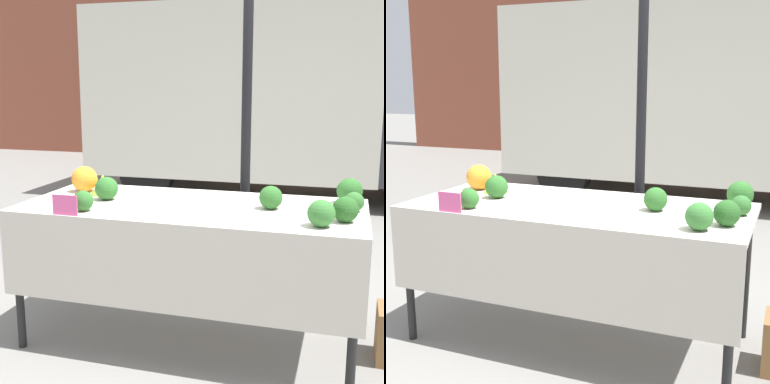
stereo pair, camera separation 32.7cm
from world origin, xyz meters
TOP-DOWN VIEW (x-y plane):
  - ground_plane at (0.00, 0.00)m, footprint 40.00×40.00m
  - building_facade at (0.00, 8.61)m, footprint 16.00×0.60m
  - tent_pole at (0.20, 0.67)m, footprint 0.07×0.07m
  - parked_truck at (-0.25, 4.77)m, footprint 5.26×2.21m
  - market_table at (0.00, -0.07)m, footprint 2.09×0.95m
  - orange_cauliflower at (-0.82, 0.18)m, footprint 0.18×0.18m
  - romanesco_head at (-0.66, 0.13)m, footprint 0.17×0.17m
  - broccoli_head_0 at (-0.56, -0.34)m, footprint 0.12×0.12m
  - broccoli_head_1 at (0.93, 0.31)m, footprint 0.16×0.16m
  - broccoli_head_2 at (-0.56, -0.02)m, footprint 0.15×0.15m
  - broccoli_head_3 at (0.48, 0.02)m, footprint 0.14×0.14m
  - broccoli_head_4 at (0.96, 0.10)m, footprint 0.12×0.12m
  - broccoli_head_5 at (0.79, -0.30)m, footprint 0.15×0.15m
  - broccoli_head_6 at (0.91, -0.17)m, footprint 0.14×0.14m
  - price_sign at (-0.61, -0.46)m, footprint 0.15×0.01m

SIDE VIEW (x-z plane):
  - ground_plane at x=0.00m, z-range 0.00..0.00m
  - market_table at x=0.00m, z-range 0.34..1.23m
  - broccoli_head_4 at x=0.96m, z-range 0.88..1.00m
  - price_sign at x=-0.61m, z-range 0.88..1.00m
  - broccoli_head_0 at x=-0.56m, z-range 0.88..1.01m
  - romanesco_head at x=-0.66m, z-range 0.88..1.02m
  - broccoli_head_3 at x=0.48m, z-range 0.88..1.02m
  - broccoli_head_6 at x=0.91m, z-range 0.88..1.03m
  - broccoli_head_5 at x=0.79m, z-range 0.88..1.03m
  - broccoli_head_2 at x=-0.56m, z-range 0.88..1.03m
  - broccoli_head_1 at x=0.93m, z-range 0.88..1.04m
  - orange_cauliflower at x=-0.82m, z-range 0.88..1.06m
  - tent_pole at x=0.20m, z-range 0.00..2.37m
  - parked_truck at x=-0.25m, z-range 0.09..2.75m
  - building_facade at x=0.00m, z-range 0.00..5.53m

